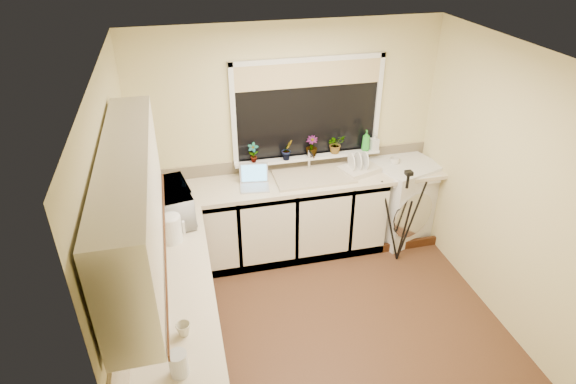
{
  "coord_description": "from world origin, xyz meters",
  "views": [
    {
      "loc": [
        -1.11,
        -3.09,
        3.33
      ],
      "look_at": [
        -0.23,
        0.55,
        1.15
      ],
      "focal_mm": 30.13,
      "sensor_mm": 36.0,
      "label": 1
    }
  ],
  "objects_px": {
    "plant_c": "(312,146)",
    "cup_left": "(183,329)",
    "plant_d": "(336,144)",
    "soap_bottle_green": "(366,141)",
    "washing_machine": "(400,199)",
    "microwave": "(168,204)",
    "dish_rack": "(359,169)",
    "soap_bottle_clear": "(374,142)",
    "plant_b": "(287,150)",
    "steel_jar": "(162,315)",
    "glass_jug": "(179,364)",
    "laptop": "(254,181)",
    "tripod": "(403,217)",
    "plant_a": "(253,153)",
    "kettle": "(171,229)",
    "cup_back": "(394,162)"
  },
  "relations": [
    {
      "from": "plant_c",
      "to": "cup_left",
      "type": "bearing_deg",
      "value": -124.94
    },
    {
      "from": "plant_d",
      "to": "soap_bottle_green",
      "type": "xyz_separation_m",
      "value": [
        0.34,
        -0.02,
        0.01
      ]
    },
    {
      "from": "washing_machine",
      "to": "microwave",
      "type": "distance_m",
      "value": 2.67
    },
    {
      "from": "dish_rack",
      "to": "soap_bottle_clear",
      "type": "distance_m",
      "value": 0.37
    },
    {
      "from": "plant_c",
      "to": "plant_b",
      "type": "bearing_deg",
      "value": -175.43
    },
    {
      "from": "dish_rack",
      "to": "soap_bottle_green",
      "type": "bearing_deg",
      "value": 37.33
    },
    {
      "from": "dish_rack",
      "to": "plant_c",
      "type": "bearing_deg",
      "value": 138.13
    },
    {
      "from": "steel_jar",
      "to": "soap_bottle_clear",
      "type": "relative_size",
      "value": 0.61
    },
    {
      "from": "dish_rack",
      "to": "plant_b",
      "type": "distance_m",
      "value": 0.81
    },
    {
      "from": "dish_rack",
      "to": "microwave",
      "type": "distance_m",
      "value": 2.06
    },
    {
      "from": "glass_jug",
      "to": "steel_jar",
      "type": "xyz_separation_m",
      "value": [
        -0.09,
        0.46,
        -0.03
      ]
    },
    {
      "from": "laptop",
      "to": "steel_jar",
      "type": "relative_size",
      "value": 2.79
    },
    {
      "from": "steel_jar",
      "to": "microwave",
      "type": "relative_size",
      "value": 0.2
    },
    {
      "from": "tripod",
      "to": "glass_jug",
      "type": "xyz_separation_m",
      "value": [
        -2.34,
        -1.77,
        0.44
      ]
    },
    {
      "from": "washing_machine",
      "to": "plant_c",
      "type": "distance_m",
      "value": 1.25
    },
    {
      "from": "soap_bottle_green",
      "to": "soap_bottle_clear",
      "type": "height_order",
      "value": "soap_bottle_green"
    },
    {
      "from": "plant_d",
      "to": "cup_left",
      "type": "height_order",
      "value": "plant_d"
    },
    {
      "from": "laptop",
      "to": "plant_b",
      "type": "distance_m",
      "value": 0.5
    },
    {
      "from": "plant_a",
      "to": "kettle",
      "type": "bearing_deg",
      "value": -131.11
    },
    {
      "from": "kettle",
      "to": "tripod",
      "type": "xyz_separation_m",
      "value": [
        2.33,
        0.36,
        -0.47
      ]
    },
    {
      "from": "plant_b",
      "to": "soap_bottle_clear",
      "type": "relative_size",
      "value": 1.17
    },
    {
      "from": "plant_b",
      "to": "plant_d",
      "type": "relative_size",
      "value": 1.05
    },
    {
      "from": "kettle",
      "to": "dish_rack",
      "type": "height_order",
      "value": "kettle"
    },
    {
      "from": "laptop",
      "to": "cup_left",
      "type": "xyz_separation_m",
      "value": [
        -0.81,
        -1.87,
        -0.01
      ]
    },
    {
      "from": "glass_jug",
      "to": "plant_c",
      "type": "height_order",
      "value": "plant_c"
    },
    {
      "from": "tripod",
      "to": "cup_back",
      "type": "bearing_deg",
      "value": 64.94
    },
    {
      "from": "laptop",
      "to": "soap_bottle_clear",
      "type": "bearing_deg",
      "value": 16.85
    },
    {
      "from": "glass_jug",
      "to": "plant_a",
      "type": "relative_size",
      "value": 0.77
    },
    {
      "from": "plant_a",
      "to": "cup_left",
      "type": "relative_size",
      "value": 2.2
    },
    {
      "from": "soap_bottle_clear",
      "to": "cup_left",
      "type": "bearing_deg",
      "value": -136.13
    },
    {
      "from": "soap_bottle_clear",
      "to": "cup_back",
      "type": "xyz_separation_m",
      "value": [
        0.2,
        -0.14,
        -0.2
      ]
    },
    {
      "from": "dish_rack",
      "to": "soap_bottle_green",
      "type": "height_order",
      "value": "soap_bottle_green"
    },
    {
      "from": "steel_jar",
      "to": "plant_d",
      "type": "relative_size",
      "value": 0.54
    },
    {
      "from": "steel_jar",
      "to": "cup_back",
      "type": "distance_m",
      "value": 3.11
    },
    {
      "from": "dish_rack",
      "to": "soap_bottle_green",
      "type": "xyz_separation_m",
      "value": [
        0.14,
        0.2,
        0.24
      ]
    },
    {
      "from": "glass_jug",
      "to": "plant_a",
      "type": "xyz_separation_m",
      "value": [
        0.88,
        2.42,
        0.17
      ]
    },
    {
      "from": "tripod",
      "to": "soap_bottle_green",
      "type": "height_order",
      "value": "soap_bottle_green"
    },
    {
      "from": "plant_a",
      "to": "plant_c",
      "type": "bearing_deg",
      "value": 0.55
    },
    {
      "from": "kettle",
      "to": "cup_back",
      "type": "height_order",
      "value": "kettle"
    },
    {
      "from": "cup_back",
      "to": "soap_bottle_clear",
      "type": "bearing_deg",
      "value": 144.94
    },
    {
      "from": "laptop",
      "to": "glass_jug",
      "type": "bearing_deg",
      "value": -103.88
    },
    {
      "from": "steel_jar",
      "to": "cup_left",
      "type": "distance_m",
      "value": 0.2
    },
    {
      "from": "kettle",
      "to": "cup_back",
      "type": "xyz_separation_m",
      "value": [
        2.42,
        0.87,
        -0.07
      ]
    },
    {
      "from": "laptop",
      "to": "glass_jug",
      "type": "distance_m",
      "value": 2.34
    },
    {
      "from": "kettle",
      "to": "soap_bottle_clear",
      "type": "relative_size",
      "value": 1.22
    },
    {
      "from": "kettle",
      "to": "glass_jug",
      "type": "xyz_separation_m",
      "value": [
        -0.0,
        -1.41,
        -0.03
      ]
    },
    {
      "from": "soap_bottle_clear",
      "to": "cup_back",
      "type": "bearing_deg",
      "value": -35.06
    },
    {
      "from": "dish_rack",
      "to": "cup_left",
      "type": "xyz_separation_m",
      "value": [
        -1.96,
        -1.91,
        0.02
      ]
    },
    {
      "from": "laptop",
      "to": "tripod",
      "type": "xyz_separation_m",
      "value": [
        1.49,
        -0.42,
        -0.41
      ]
    },
    {
      "from": "cup_back",
      "to": "plant_b",
      "type": "bearing_deg",
      "value": 173.91
    }
  ]
}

